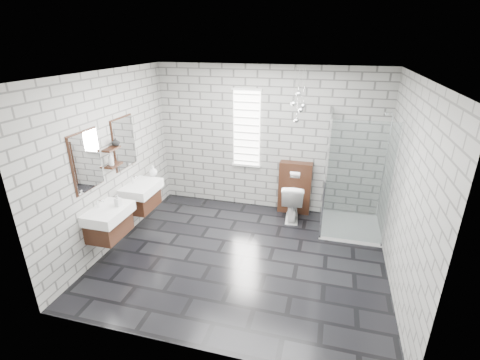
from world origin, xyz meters
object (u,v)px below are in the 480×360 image
at_px(toilet, 292,201).
at_px(shower_enclosure, 347,205).
at_px(vanity_left, 106,214).
at_px(vanity_right, 139,189).
at_px(cistern_panel, 295,188).

bearing_deg(toilet, shower_enclosure, 161.01).
xyz_separation_m(vanity_left, shower_enclosure, (3.41, 1.74, -0.25)).
bearing_deg(vanity_left, vanity_right, 90.00).
distance_m(vanity_left, shower_enclosure, 3.84).
xyz_separation_m(vanity_left, toilet, (2.47, 1.98, -0.41)).
relative_size(vanity_left, toilet, 2.24).
bearing_deg(vanity_right, toilet, 23.08).
bearing_deg(vanity_right, vanity_left, -90.00).
height_order(vanity_left, cistern_panel, vanity_left).
bearing_deg(shower_enclosure, toilet, 165.45).
xyz_separation_m(cistern_panel, shower_enclosure, (0.94, -0.52, 0.00)).
xyz_separation_m(vanity_left, cistern_panel, (2.47, 2.26, -0.26)).
height_order(shower_enclosure, toilet, shower_enclosure).
distance_m(cistern_panel, toilet, 0.31).
height_order(vanity_left, shower_enclosure, shower_enclosure).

